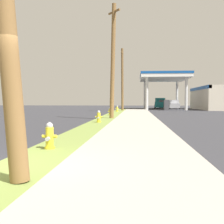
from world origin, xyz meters
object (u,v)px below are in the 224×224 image
object	(u,v)px
fire_hydrant_second	(99,117)
utility_pole_background	(122,79)
fire_hydrant_nearest	(50,137)
utility_pole_midground	(113,60)
truck_teal_at_forecourt	(160,104)
fire_hydrant_third	(110,112)
fire_hydrant_fourth	(117,109)
car_silver_by_near_pump	(174,105)

from	to	relation	value
fire_hydrant_second	utility_pole_background	size ratio (longest dim) A/B	0.09
fire_hydrant_nearest	utility_pole_background	xyz separation A→B (m)	(0.48, 30.96, 3.97)
utility_pole_midground	fire_hydrant_second	bearing A→B (deg)	-96.94
fire_hydrant_nearest	truck_teal_at_forecourt	bearing A→B (deg)	81.63
utility_pole_background	truck_teal_at_forecourt	world-z (taller)	utility_pole_background
fire_hydrant_third	utility_pole_midground	xyz separation A→B (m)	(0.62, -4.39, 4.06)
truck_teal_at_forecourt	fire_hydrant_fourth	bearing A→B (deg)	-108.67
fire_hydrant_fourth	utility_pole_midground	xyz separation A→B (m)	(0.56, -12.96, 4.06)
utility_pole_midground	utility_pole_background	world-z (taller)	utility_pole_midground
fire_hydrant_fourth	utility_pole_midground	world-z (taller)	utility_pole_midground
fire_hydrant_third	utility_pole_midground	size ratio (longest dim) A/B	0.09
fire_hydrant_second	fire_hydrant_third	size ratio (longest dim) A/B	1.00
fire_hydrant_fourth	fire_hydrant_second	bearing A→B (deg)	-89.86
fire_hydrant_nearest	car_silver_by_near_pump	world-z (taller)	car_silver_by_near_pump
fire_hydrant_third	utility_pole_background	distance (m)	13.35
fire_hydrant_nearest	car_silver_by_near_pump	distance (m)	44.91
fire_hydrant_second	car_silver_by_near_pump	bearing A→B (deg)	75.34
fire_hydrant_nearest	fire_hydrant_third	distance (m)	18.22
utility_pole_midground	truck_teal_at_forecourt	bearing A→B (deg)	79.25
fire_hydrant_fourth	car_silver_by_near_pump	xyz separation A→B (m)	(9.04, 17.19, 0.28)
fire_hydrant_second	truck_teal_at_forecourt	world-z (taller)	truck_teal_at_forecourt
fire_hydrant_fourth	car_silver_by_near_pump	distance (m)	19.42
fire_hydrant_second	truck_teal_at_forecourt	size ratio (longest dim) A/B	0.13
fire_hydrant_fourth	truck_teal_at_forecourt	bearing A→B (deg)	71.33
truck_teal_at_forecourt	utility_pole_background	bearing A→B (deg)	-111.71
fire_hydrant_third	truck_teal_at_forecourt	world-z (taller)	truck_teal_at_forecourt
fire_hydrant_fourth	truck_teal_at_forecourt	xyz separation A→B (m)	(6.90, 20.42, 0.47)
car_silver_by_near_pump	truck_teal_at_forecourt	bearing A→B (deg)	123.49
car_silver_by_near_pump	fire_hydrant_second	bearing A→B (deg)	-104.66
fire_hydrant_nearest	fire_hydrant_second	world-z (taller)	same
fire_hydrant_nearest	truck_teal_at_forecourt	xyz separation A→B (m)	(6.95, 47.21, 0.47)
fire_hydrant_second	fire_hydrant_third	world-z (taller)	same
car_silver_by_near_pump	truck_teal_at_forecourt	distance (m)	3.88
utility_pole_background	fire_hydrant_second	bearing A→B (deg)	-91.04
utility_pole_background	car_silver_by_near_pump	world-z (taller)	utility_pole_background
utility_pole_midground	utility_pole_background	distance (m)	17.13
fire_hydrant_second	utility_pole_midground	bearing A→B (deg)	83.06
fire_hydrant_nearest	utility_pole_midground	xyz separation A→B (m)	(0.61, 13.83, 4.06)
fire_hydrant_nearest	utility_pole_background	size ratio (longest dim) A/B	0.09
truck_teal_at_forecourt	utility_pole_midground	bearing A→B (deg)	-100.75
fire_hydrant_second	fire_hydrant_third	distance (m)	8.64
utility_pole_background	fire_hydrant_nearest	bearing A→B (deg)	-90.88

